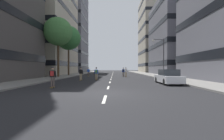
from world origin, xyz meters
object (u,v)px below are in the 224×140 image
at_px(street_tree_near, 68,38).
at_px(skater_4, 53,76).
at_px(skater_1, 81,73).
at_px(skater_2, 96,73).
at_px(skater_5, 126,72).
at_px(parked_car_near, 168,77).
at_px(skater_0, 88,71).
at_px(streetlamp_right, 161,54).
at_px(skater_3, 123,71).
at_px(street_tree_mid, 58,32).

distance_m(street_tree_near, skater_4, 22.53).
distance_m(street_tree_near, skater_1, 15.43).
bearing_deg(skater_2, skater_5, 59.94).
bearing_deg(parked_car_near, skater_4, -162.21).
bearing_deg(skater_5, skater_1, -128.34).
xyz_separation_m(parked_car_near, skater_0, (-10.88, 15.38, 0.29)).
distance_m(parked_car_near, skater_5, 13.69).
bearing_deg(streetlamp_right, skater_3, 147.64).
relative_size(street_tree_near, streetlamp_right, 1.63).
distance_m(skater_4, skater_5, 18.25).
height_order(skater_0, skater_3, same).
bearing_deg(street_tree_mid, skater_1, -49.93).
bearing_deg(skater_3, streetlamp_right, -32.36).
bearing_deg(skater_1, skater_0, 93.82).
xyz_separation_m(skater_0, skater_3, (7.03, -0.70, 0.03)).
bearing_deg(street_tree_mid, streetlamp_right, -1.30).
distance_m(street_tree_near, skater_2, 15.91).
relative_size(street_tree_mid, skater_2, 5.83).
bearing_deg(skater_4, skater_5, 66.30).
height_order(streetlamp_right, skater_5, streetlamp_right).
distance_m(street_tree_mid, skater_1, 10.86).
xyz_separation_m(streetlamp_right, skater_0, (-13.31, 4.69, -3.15)).
relative_size(street_tree_near, skater_1, 5.94).
bearing_deg(skater_3, skater_2, -114.27).
relative_size(skater_3, skater_4, 1.00).
bearing_deg(skater_4, parked_car_near, 17.79).
distance_m(parked_car_near, skater_4, 11.36).
xyz_separation_m(street_tree_mid, skater_1, (5.32, -6.33, -7.03)).
bearing_deg(street_tree_mid, skater_2, -38.66).
height_order(street_tree_near, skater_2, street_tree_near).
bearing_deg(street_tree_mid, skater_5, 10.09).
bearing_deg(street_tree_near, streetlamp_right, -20.49).
distance_m(skater_1, skater_4, 8.27).
height_order(skater_1, skater_5, same).
bearing_deg(skater_5, skater_4, -113.70).
relative_size(parked_car_near, skater_4, 2.47).
distance_m(street_tree_near, skater_5, 14.57).
xyz_separation_m(skater_0, skater_1, (0.71, -10.61, 0.00)).
bearing_deg(parked_car_near, skater_3, 104.72).
relative_size(skater_2, skater_5, 1.00).
height_order(street_tree_near, skater_0, street_tree_near).
distance_m(streetlamp_right, skater_4, 19.64).
xyz_separation_m(street_tree_mid, skater_5, (12.02, 2.14, -7.03)).
distance_m(parked_car_near, skater_3, 15.18).
height_order(streetlamp_right, skater_0, streetlamp_right).
distance_m(parked_car_near, streetlamp_right, 11.49).
relative_size(skater_1, skater_4, 1.00).
distance_m(street_tree_near, skater_3, 13.89).
height_order(skater_4, skater_5, same).
height_order(street_tree_near, skater_1, street_tree_near).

